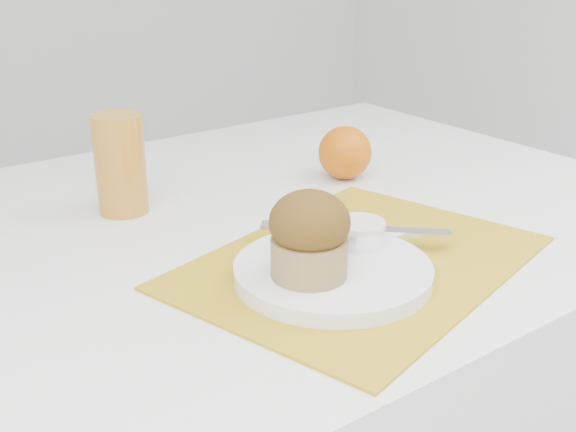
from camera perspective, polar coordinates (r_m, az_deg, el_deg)
placemat at (r=0.82m, az=5.68°, el=-3.62°), size 0.46×0.39×0.00m
plate at (r=0.77m, az=3.57°, el=-4.42°), size 0.25×0.25×0.02m
ramekin at (r=0.81m, az=5.65°, el=-1.44°), size 0.07×0.07×0.02m
cream at (r=0.81m, az=5.69°, el=-0.66°), size 0.07×0.07×0.01m
raspberry_near at (r=0.81m, az=1.95°, el=-1.78°), size 0.02×0.02×0.02m
raspberry_far at (r=0.82m, az=4.29°, el=-1.15°), size 0.02×0.02×0.02m
butter_knife at (r=0.85m, az=5.30°, el=-1.07°), size 0.17×0.17×0.01m
orange at (r=1.08m, az=4.52°, el=5.01°), size 0.08×0.08×0.08m
juice_glass at (r=0.96m, az=-13.11°, el=4.00°), size 0.08×0.08×0.13m
muffin at (r=0.72m, az=1.70°, el=-1.52°), size 0.10×0.10×0.09m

